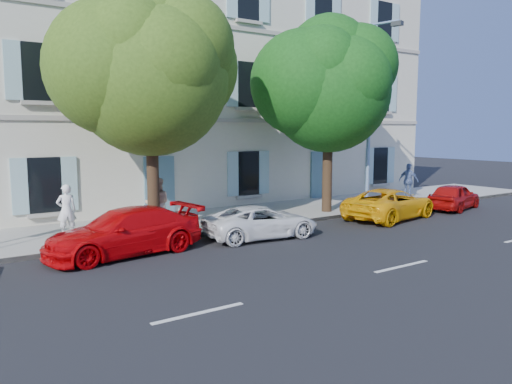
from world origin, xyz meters
TOP-DOWN VIEW (x-y plane):
  - ground at (0.00, 0.00)m, footprint 90.00×90.00m
  - sidewalk at (0.00, 4.45)m, footprint 36.00×4.50m
  - kerb at (0.00, 2.28)m, footprint 36.00×0.16m
  - building at (0.00, 10.20)m, footprint 28.00×7.00m
  - car_red_coupe at (-5.58, 1.33)m, footprint 4.78×2.39m
  - car_white_coupe at (-1.04, 0.97)m, footprint 4.06×2.23m
  - car_yellow_supercar at (5.27, 0.96)m, footprint 4.75×2.81m
  - car_red_hatchback at (9.55, 0.97)m, footprint 3.74×2.26m
  - tree_left at (-3.90, 3.20)m, footprint 5.11×5.11m
  - tree_right at (3.85, 3.15)m, footprint 5.06×5.06m
  - street_lamp at (5.62, 2.40)m, footprint 0.38×1.67m
  - pedestrian_a at (-6.48, 4.19)m, footprint 0.64×0.44m
  - pedestrian_b at (-3.62, 3.53)m, footprint 1.07×0.97m
  - pedestrian_c at (10.05, 3.91)m, footprint 0.67×1.10m

SIDE VIEW (x-z plane):
  - ground at x=0.00m, z-range 0.00..0.00m
  - sidewalk at x=0.00m, z-range 0.00..0.15m
  - kerb at x=0.00m, z-range 0.00..0.16m
  - car_white_coupe at x=-1.04m, z-range 0.00..1.08m
  - car_red_hatchback at x=9.55m, z-range 0.00..1.19m
  - car_yellow_supercar at x=5.27m, z-range 0.00..1.24m
  - car_red_coupe at x=-5.58m, z-range 0.00..1.33m
  - pedestrian_a at x=-6.48m, z-range 0.15..1.84m
  - pedestrian_c at x=10.05m, z-range 0.15..1.90m
  - pedestrian_b at x=-3.62m, z-range 0.15..1.95m
  - street_lamp at x=5.62m, z-range 0.67..8.43m
  - tree_right at x=3.85m, z-range 1.25..9.05m
  - tree_left at x=-3.90m, z-range 1.29..9.20m
  - building at x=0.00m, z-range 0.00..12.00m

